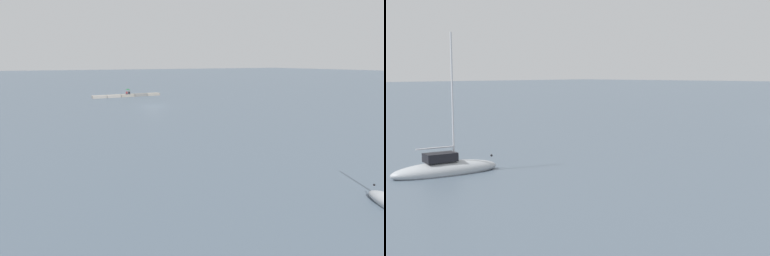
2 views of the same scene
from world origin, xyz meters
TOP-DOWN VIEW (x-y plane):
  - ground_plane at (0.00, 0.00)m, footprint 500.00×500.00m
  - seawall_pier at (0.00, -16.70)m, footprint 14.83×1.79m
  - person_seated_dark_left at (-0.50, -16.70)m, footprint 0.47×0.65m
  - person_seated_maroon_right at (0.06, -16.66)m, footprint 0.47×0.65m
  - umbrella_open_green at (-0.23, -16.71)m, footprint 1.12×1.12m

SIDE VIEW (x-z plane):
  - ground_plane at x=0.00m, z-range 0.00..0.00m
  - seawall_pier at x=0.00m, z-range 0.00..0.53m
  - person_seated_dark_left at x=-0.50m, z-range 0.42..1.15m
  - person_seated_maroon_right at x=0.06m, z-range 0.42..1.15m
  - umbrella_open_green at x=-0.23m, z-range 1.00..2.26m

